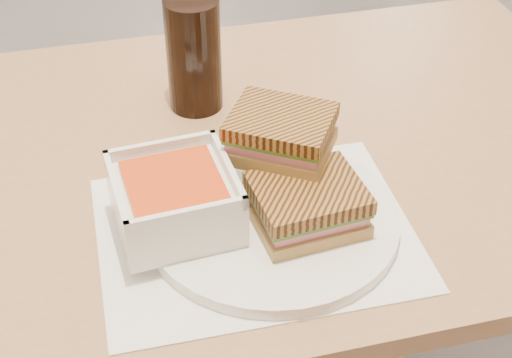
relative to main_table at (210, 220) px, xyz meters
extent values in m
cube|color=#A1744E|center=(0.00, 0.00, 0.10)|extent=(1.24, 0.76, 0.03)
cylinder|color=#A1744E|center=(0.53, 0.33, -0.28)|extent=(0.06, 0.06, 0.72)
cube|color=white|center=(0.03, -0.16, 0.11)|extent=(0.37, 0.30, 0.00)
cylinder|color=white|center=(0.06, -0.15, 0.12)|extent=(0.30, 0.30, 0.02)
cube|color=white|center=(-0.05, -0.14, 0.16)|extent=(0.15, 0.15, 0.06)
cube|color=#D1420F|center=(-0.05, -0.14, 0.19)|extent=(0.12, 0.12, 0.01)
cube|color=white|center=(0.01, -0.13, 0.19)|extent=(0.02, 0.13, 0.02)
cube|color=white|center=(-0.12, -0.15, 0.19)|extent=(0.02, 0.13, 0.02)
cube|color=white|center=(-0.06, -0.08, 0.19)|extent=(0.13, 0.02, 0.02)
cube|color=white|center=(-0.05, -0.20, 0.19)|extent=(0.13, 0.02, 0.02)
cube|color=#9D7C42|center=(0.09, -0.17, 0.14)|extent=(0.13, 0.12, 0.02)
cube|color=#D87A8B|center=(0.09, -0.17, 0.16)|extent=(0.13, 0.11, 0.01)
cube|color=#386B23|center=(0.09, -0.17, 0.16)|extent=(0.13, 0.11, 0.01)
cube|color=brown|center=(0.09, -0.17, 0.18)|extent=(0.13, 0.12, 0.02)
cube|color=#9D7C42|center=(0.08, -0.10, 0.19)|extent=(0.15, 0.14, 0.02)
cube|color=#D87A8B|center=(0.08, -0.10, 0.20)|extent=(0.14, 0.13, 0.01)
cube|color=#386B23|center=(0.08, -0.10, 0.21)|extent=(0.14, 0.14, 0.01)
cube|color=brown|center=(0.08, -0.10, 0.22)|extent=(0.15, 0.14, 0.02)
cylinder|color=black|center=(0.00, 0.13, 0.20)|extent=(0.08, 0.08, 0.16)
camera|label=1|loc=(-0.09, -0.80, 0.72)|focal=53.51mm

